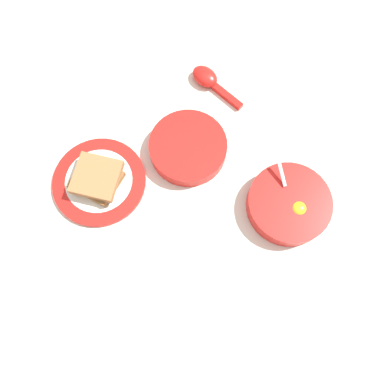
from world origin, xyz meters
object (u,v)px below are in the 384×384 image
object	(u,v)px
toast_sandwich	(96,178)
congee_bowl	(188,147)
egg_bowl	(289,204)
soup_spoon	(208,80)
toast_plate	(99,181)

from	to	relation	value
toast_sandwich	congee_bowl	xyz separation A→B (m)	(-0.10, -0.18, -0.01)
toast_sandwich	congee_bowl	bearing A→B (deg)	-119.34
egg_bowl	soup_spoon	world-z (taller)	egg_bowl
toast_sandwich	toast_plate	bearing A→B (deg)	-62.81
egg_bowl	soup_spoon	xyz separation A→B (m)	(0.33, -0.14, -0.01)
toast_sandwich	soup_spoon	bearing A→B (deg)	-94.06
soup_spoon	congee_bowl	distance (m)	0.19
toast_plate	congee_bowl	size ratio (longest dim) A/B	1.18
toast_sandwich	congee_bowl	size ratio (longest dim) A/B	0.73
egg_bowl	congee_bowl	world-z (taller)	egg_bowl
toast_sandwich	egg_bowl	bearing A→B (deg)	-148.31
egg_bowl	toast_plate	size ratio (longest dim) A/B	0.86
soup_spoon	egg_bowl	bearing A→B (deg)	157.19
toast_plate	soup_spoon	distance (m)	0.35
congee_bowl	soup_spoon	bearing A→B (deg)	-65.45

